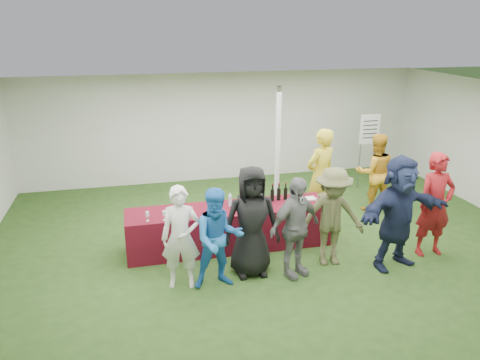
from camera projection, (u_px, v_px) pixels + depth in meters
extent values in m
plane|color=#284719|center=(269.00, 246.00, 8.47)|extent=(60.00, 60.00, 0.00)
plane|color=white|center=(224.00, 127.00, 11.72)|extent=(10.00, 0.00, 10.00)
plane|color=white|center=(397.00, 305.00, 4.35)|extent=(10.00, 0.00, 10.00)
plane|color=white|center=(273.00, 96.00, 7.60)|extent=(10.00, 10.00, 0.00)
cylinder|color=silver|center=(278.00, 155.00, 9.25)|extent=(0.10, 0.10, 2.70)
cube|color=maroon|center=(229.00, 227.00, 8.34)|extent=(3.60, 0.80, 0.75)
cylinder|color=black|center=(244.00, 198.00, 8.37)|extent=(0.07, 0.07, 0.22)
cylinder|color=black|center=(244.00, 190.00, 8.32)|extent=(0.03, 0.03, 0.08)
cylinder|color=maroon|center=(244.00, 187.00, 8.30)|extent=(0.03, 0.03, 0.02)
cylinder|color=black|center=(250.00, 197.00, 8.39)|extent=(0.07, 0.07, 0.22)
cylinder|color=black|center=(250.00, 190.00, 8.34)|extent=(0.03, 0.03, 0.08)
cylinder|color=maroon|center=(250.00, 187.00, 8.33)|extent=(0.03, 0.03, 0.02)
cylinder|color=black|center=(258.00, 197.00, 8.39)|extent=(0.07, 0.07, 0.22)
cylinder|color=black|center=(258.00, 190.00, 8.34)|extent=(0.03, 0.03, 0.08)
cylinder|color=maroon|center=(258.00, 187.00, 8.32)|extent=(0.03, 0.03, 0.02)
cylinder|color=black|center=(263.00, 196.00, 8.48)|extent=(0.07, 0.07, 0.22)
cylinder|color=black|center=(263.00, 188.00, 8.43)|extent=(0.03, 0.03, 0.08)
cylinder|color=maroon|center=(263.00, 185.00, 8.41)|extent=(0.03, 0.03, 0.02)
cylinder|color=black|center=(272.00, 195.00, 8.50)|extent=(0.07, 0.07, 0.22)
cylinder|color=black|center=(272.00, 187.00, 8.45)|extent=(0.03, 0.03, 0.08)
cylinder|color=maroon|center=(273.00, 185.00, 8.43)|extent=(0.03, 0.03, 0.02)
cylinder|color=black|center=(279.00, 194.00, 8.54)|extent=(0.07, 0.07, 0.22)
cylinder|color=black|center=(279.00, 187.00, 8.50)|extent=(0.03, 0.03, 0.08)
cylinder|color=maroon|center=(279.00, 184.00, 8.48)|extent=(0.03, 0.03, 0.02)
cylinder|color=black|center=(285.00, 194.00, 8.57)|extent=(0.07, 0.07, 0.22)
cylinder|color=black|center=(286.00, 186.00, 8.52)|extent=(0.03, 0.03, 0.08)
cylinder|color=maroon|center=(286.00, 183.00, 8.51)|extent=(0.03, 0.03, 0.02)
cylinder|color=silver|center=(148.00, 221.00, 7.67)|extent=(0.06, 0.06, 0.00)
cylinder|color=silver|center=(148.00, 219.00, 7.66)|extent=(0.01, 0.01, 0.07)
cylinder|color=silver|center=(147.00, 214.00, 7.63)|extent=(0.06, 0.06, 0.08)
cylinder|color=#410712|center=(147.00, 216.00, 7.64)|extent=(0.05, 0.05, 0.02)
cylinder|color=silver|center=(165.00, 220.00, 7.71)|extent=(0.06, 0.06, 0.00)
cylinder|color=silver|center=(164.00, 218.00, 7.69)|extent=(0.01, 0.01, 0.07)
cylinder|color=silver|center=(164.00, 213.00, 7.67)|extent=(0.06, 0.06, 0.08)
cylinder|color=silver|center=(184.00, 217.00, 7.82)|extent=(0.06, 0.06, 0.00)
cylinder|color=silver|center=(184.00, 215.00, 7.80)|extent=(0.01, 0.01, 0.07)
cylinder|color=silver|center=(184.00, 210.00, 7.78)|extent=(0.06, 0.06, 0.08)
cylinder|color=#410712|center=(184.00, 212.00, 7.79)|extent=(0.05, 0.05, 0.02)
cylinder|color=silver|center=(214.00, 215.00, 7.91)|extent=(0.06, 0.06, 0.00)
cylinder|color=silver|center=(213.00, 213.00, 7.89)|extent=(0.01, 0.01, 0.07)
cylinder|color=silver|center=(213.00, 208.00, 7.87)|extent=(0.06, 0.06, 0.08)
cylinder|color=#410712|center=(213.00, 210.00, 7.88)|extent=(0.05, 0.05, 0.02)
cylinder|color=silver|center=(230.00, 201.00, 8.27)|extent=(0.07, 0.07, 0.20)
cylinder|color=silver|center=(230.00, 195.00, 8.23)|extent=(0.03, 0.03, 0.03)
cube|color=white|center=(309.00, 199.00, 8.59)|extent=(0.25, 0.18, 0.03)
cylinder|color=slate|center=(323.00, 199.00, 8.35)|extent=(0.22, 0.22, 0.18)
cylinder|color=slate|center=(359.00, 166.00, 11.26)|extent=(0.02, 0.02, 1.10)
cylinder|color=slate|center=(374.00, 165.00, 11.34)|extent=(0.02, 0.02, 1.10)
cube|color=white|center=(370.00, 129.00, 11.01)|extent=(0.50, 0.02, 0.70)
cube|color=black|center=(371.00, 121.00, 10.93)|extent=(0.36, 0.01, 0.02)
cube|color=black|center=(371.00, 125.00, 10.97)|extent=(0.36, 0.01, 0.02)
cube|color=black|center=(370.00, 129.00, 11.00)|extent=(0.36, 0.01, 0.02)
cube|color=black|center=(370.00, 133.00, 11.03)|extent=(0.36, 0.01, 0.02)
cube|color=black|center=(369.00, 138.00, 11.06)|extent=(0.36, 0.01, 0.02)
imported|color=gold|center=(320.00, 176.00, 9.21)|extent=(0.82, 0.69, 1.92)
imported|color=gold|center=(375.00, 173.00, 9.85)|extent=(0.91, 0.76, 1.67)
imported|color=silver|center=(181.00, 238.00, 6.96)|extent=(0.64, 0.48, 1.61)
imported|color=blue|center=(219.00, 239.00, 6.96)|extent=(0.77, 0.60, 1.58)
imported|color=black|center=(251.00, 222.00, 7.29)|extent=(0.89, 0.60, 1.79)
imported|color=slate|center=(295.00, 228.00, 7.25)|extent=(1.04, 0.73, 1.64)
imported|color=brown|center=(332.00, 217.00, 7.61)|extent=(1.13, 0.72, 1.68)
imported|color=#1A2240|center=(398.00, 213.00, 7.50)|extent=(1.84, 0.95, 1.89)
imported|color=maroon|center=(435.00, 205.00, 7.92)|extent=(0.67, 0.44, 1.82)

